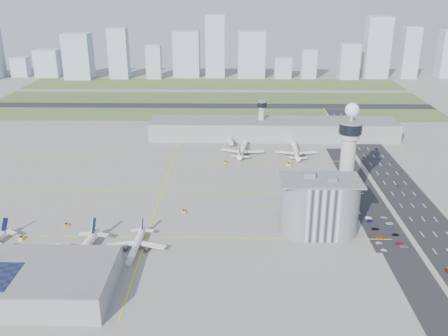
{
  "coord_description": "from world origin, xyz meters",
  "views": [
    {
      "loc": [
        5.6,
        -264.07,
        129.34
      ],
      "look_at": [
        0.0,
        35.0,
        15.0
      ],
      "focal_mm": 40.0,
      "sensor_mm": 36.0,
      "label": 1
    }
  ],
  "objects_px": {
    "car_hw_2": "(377,149)",
    "car_lot_6": "(404,246)",
    "car_lot_2": "(380,237)",
    "car_lot_11": "(384,217)",
    "airplane_far_a": "(243,147)",
    "car_hw_4": "(345,127)",
    "jet_bridge_far_0": "(229,140)",
    "car_lot_8": "(396,234)",
    "car_lot_3": "(375,229)",
    "car_hw_0": "(447,270)",
    "tug_0": "(21,238)",
    "tug_4": "(225,162)",
    "car_lot_0": "(384,250)",
    "car_lot_10": "(390,223)",
    "airplane_far_b": "(296,148)",
    "car_lot_1": "(379,243)",
    "airplane_near_b": "(79,249)",
    "jet_bridge_near_2": "(108,264)",
    "jet_bridge_near_1": "(45,263)",
    "tug_1": "(66,225)",
    "car_lot_4": "(370,221)",
    "tug_5": "(289,164)",
    "car_lot_7": "(400,243)",
    "tug_2": "(86,242)",
    "car_lot_5": "(369,218)",
    "secondary_tower": "(262,116)",
    "car_lot_9": "(391,228)",
    "control_tower": "(348,153)",
    "tug_3": "(184,211)",
    "car_hw_1": "(399,186)",
    "jet_bridge_far_1": "(289,140)",
    "airplane_near_c": "(136,241)"
  },
  "relations": [
    {
      "from": "car_lot_3",
      "to": "tug_2",
      "type": "bearing_deg",
      "value": 88.63
    },
    {
      "from": "car_lot_10",
      "to": "airplane_far_b",
      "type": "bearing_deg",
      "value": 15.03
    },
    {
      "from": "control_tower",
      "to": "tug_4",
      "type": "xyz_separation_m",
      "value": [
        -71.87,
        76.45,
        -34.1
      ]
    },
    {
      "from": "car_lot_10",
      "to": "car_hw_0",
      "type": "distance_m",
      "value": 49.61
    },
    {
      "from": "tug_1",
      "to": "car_lot_3",
      "type": "distance_m",
      "value": 171.22
    },
    {
      "from": "car_hw_1",
      "to": "car_hw_0",
      "type": "bearing_deg",
      "value": -90.92
    },
    {
      "from": "tug_1",
      "to": "car_lot_6",
      "type": "xyz_separation_m",
      "value": [
        180.98,
        -20.34,
        -0.21
      ]
    },
    {
      "from": "tug_0",
      "to": "car_lot_1",
      "type": "height_order",
      "value": "tug_0"
    },
    {
      "from": "jet_bridge_near_1",
      "to": "car_lot_6",
      "type": "xyz_separation_m",
      "value": [
        176.87,
        22.82,
        -2.22
      ]
    },
    {
      "from": "tug_1",
      "to": "car_lot_10",
      "type": "relative_size",
      "value": 0.67
    },
    {
      "from": "airplane_far_a",
      "to": "car_hw_4",
      "type": "bearing_deg",
      "value": -44.59
    },
    {
      "from": "car_lot_5",
      "to": "car_hw_4",
      "type": "height_order",
      "value": "car_lot_5"
    },
    {
      "from": "jet_bridge_far_0",
      "to": "car_lot_8",
      "type": "bearing_deg",
      "value": 20.07
    },
    {
      "from": "airplane_far_a",
      "to": "tug_1",
      "type": "height_order",
      "value": "airplane_far_a"
    },
    {
      "from": "secondary_tower",
      "to": "tug_2",
      "type": "xyz_separation_m",
      "value": [
        -100.14,
        -187.57,
        -17.86
      ]
    },
    {
      "from": "jet_bridge_near_1",
      "to": "tug_0",
      "type": "xyz_separation_m",
      "value": [
        -22.81,
        27.36,
        -1.91
      ]
    },
    {
      "from": "tug_4",
      "to": "car_lot_4",
      "type": "relative_size",
      "value": 0.89
    },
    {
      "from": "car_lot_1",
      "to": "car_lot_4",
      "type": "distance_m",
      "value": 25.01
    },
    {
      "from": "airplane_far_b",
      "to": "car_hw_0",
      "type": "height_order",
      "value": "airplane_far_b"
    },
    {
      "from": "airplane_far_a",
      "to": "tug_2",
      "type": "xyz_separation_m",
      "value": [
        -83.38,
        -144.34,
        -4.71
      ]
    },
    {
      "from": "tug_5",
      "to": "car_lot_6",
      "type": "distance_m",
      "value": 127.65
    },
    {
      "from": "car_lot_2",
      "to": "car_lot_11",
      "type": "xyz_separation_m",
      "value": [
        8.55,
        23.25,
        -0.05
      ]
    },
    {
      "from": "jet_bridge_near_1",
      "to": "tug_4",
      "type": "height_order",
      "value": "jet_bridge_near_1"
    },
    {
      "from": "jet_bridge_near_1",
      "to": "car_lot_9",
      "type": "bearing_deg",
      "value": -66.14
    },
    {
      "from": "car_lot_2",
      "to": "car_lot_5",
      "type": "xyz_separation_m",
      "value": [
        -0.38,
        22.62,
        0.03
      ]
    },
    {
      "from": "jet_bridge_near_2",
      "to": "car_hw_0",
      "type": "distance_m",
      "value": 159.95
    },
    {
      "from": "airplane_near_b",
      "to": "car_lot_3",
      "type": "bearing_deg",
      "value": 108.25
    },
    {
      "from": "car_lot_3",
      "to": "car_hw_0",
      "type": "height_order",
      "value": "car_lot_3"
    },
    {
      "from": "car_lot_5",
      "to": "car_hw_2",
      "type": "height_order",
      "value": "car_lot_5"
    },
    {
      "from": "car_lot_1",
      "to": "car_lot_6",
      "type": "height_order",
      "value": "car_lot_6"
    },
    {
      "from": "tug_0",
      "to": "tug_4",
      "type": "bearing_deg",
      "value": 52.03
    },
    {
      "from": "secondary_tower",
      "to": "airplane_far_a",
      "type": "xyz_separation_m",
      "value": [
        -16.76,
        -43.23,
        -13.15
      ]
    },
    {
      "from": "car_lot_0",
      "to": "car_lot_8",
      "type": "distance_m",
      "value": 19.45
    },
    {
      "from": "car_hw_2",
      "to": "car_lot_6",
      "type": "bearing_deg",
      "value": -97.3
    },
    {
      "from": "car_lot_3",
      "to": "jet_bridge_near_1",
      "type": "bearing_deg",
      "value": 95.88
    },
    {
      "from": "control_tower",
      "to": "car_lot_7",
      "type": "xyz_separation_m",
      "value": [
        20.48,
        -43.17,
        -34.43
      ]
    },
    {
      "from": "airplane_far_b",
      "to": "tug_4",
      "type": "distance_m",
      "value": 58.41
    },
    {
      "from": "jet_bridge_far_1",
      "to": "car_lot_3",
      "type": "bearing_deg",
      "value": 1.99
    },
    {
      "from": "car_lot_7",
      "to": "car_lot_10",
      "type": "relative_size",
      "value": 0.99
    },
    {
      "from": "jet_bridge_far_0",
      "to": "car_hw_2",
      "type": "bearing_deg",
      "value": 73.53
    },
    {
      "from": "car_hw_1",
      "to": "car_hw_2",
      "type": "distance_m",
      "value": 76.72
    },
    {
      "from": "tug_2",
      "to": "car_hw_0",
      "type": "xyz_separation_m",
      "value": [
        177.07,
        -22.83,
        -0.36
      ]
    },
    {
      "from": "tug_0",
      "to": "tug_3",
      "type": "relative_size",
      "value": 1.09
    },
    {
      "from": "tug_2",
      "to": "car_lot_5",
      "type": "height_order",
      "value": "tug_2"
    },
    {
      "from": "jet_bridge_far_0",
      "to": "car_lot_8",
      "type": "relative_size",
      "value": 3.74
    },
    {
      "from": "car_lot_7",
      "to": "car_lot_8",
      "type": "relative_size",
      "value": 1.13
    },
    {
      "from": "airplane_near_c",
      "to": "car_lot_11",
      "type": "xyz_separation_m",
      "value": [
        135.75,
        38.35,
        -4.49
      ]
    },
    {
      "from": "tug_3",
      "to": "tug_4",
      "type": "distance_m",
      "value": 87.24
    },
    {
      "from": "car_lot_0",
      "to": "car_lot_2",
      "type": "distance_m",
      "value": 13.49
    },
    {
      "from": "airplane_near_b",
      "to": "car_lot_8",
      "type": "relative_size",
      "value": 12.28
    }
  ]
}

